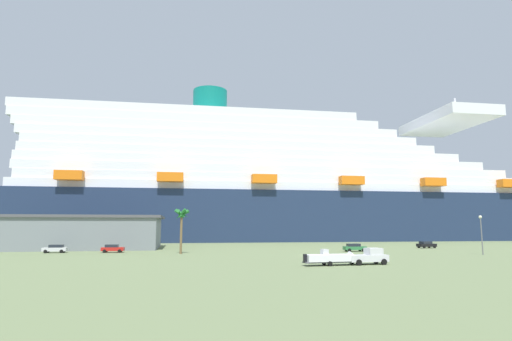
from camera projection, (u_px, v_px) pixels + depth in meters
name	position (u px, v px, depth m)	size (l,w,h in m)	color
ground_plane	(283.00, 247.00, 102.63)	(600.00, 600.00, 0.00)	#66754C
cruise_ship	(289.00, 192.00, 150.51)	(254.13, 47.48, 63.36)	#1E2D4C
terminal_building	(58.00, 232.00, 93.28)	(48.15, 24.04, 7.57)	slate
pickup_truck	(369.00, 257.00, 55.50)	(5.84, 2.96, 2.20)	silver
small_boat_on_trailer	(334.00, 258.00, 54.17)	(8.91, 2.88, 2.15)	#595960
palm_tree	(182.00, 217.00, 77.58)	(3.00, 2.87, 8.53)	brown
street_lamp	(481.00, 229.00, 74.52)	(0.56, 0.56, 7.12)	slate
parked_car_black_coupe	(426.00, 244.00, 96.90)	(4.74, 2.79, 1.58)	black
parked_car_silver_sedan	(55.00, 249.00, 79.56)	(4.53, 2.35, 1.58)	silver
parked_car_red_hatchback	(113.00, 248.00, 80.52)	(4.37, 2.25, 1.58)	red
parked_car_green_wagon	(354.00, 247.00, 83.93)	(4.60, 2.25, 1.58)	#2D723F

